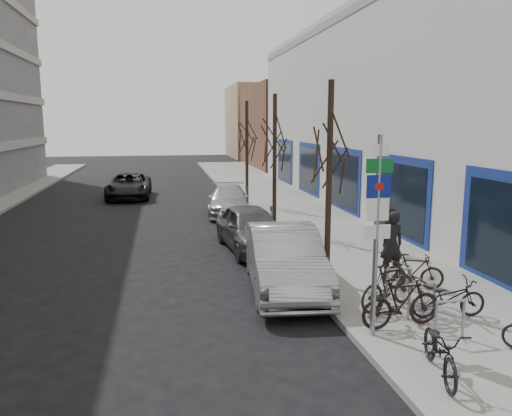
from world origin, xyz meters
name	(u,v)px	position (x,y,z in m)	size (l,w,h in m)	color
ground	(257,351)	(0.00, 0.00, 0.00)	(120.00, 120.00, 0.00)	black
sidewalk_east	(320,231)	(4.50, 10.00, 0.07)	(5.00, 70.00, 0.15)	slate
commercial_building	(505,112)	(17.00, 16.00, 5.00)	(20.00, 32.00, 10.00)	#B7B7B2
brick_building_far	(310,127)	(13.00, 40.00, 4.00)	(12.00, 14.00, 8.00)	brown
tan_building_far	(280,122)	(13.50, 55.00, 4.50)	(13.00, 12.00, 9.00)	#937A5B
highway_sign_pole	(377,224)	(2.40, -0.01, 2.46)	(0.55, 0.10, 4.20)	gray
bike_rack	(422,296)	(3.80, 0.60, 0.66)	(0.66, 2.26, 0.83)	gray
tree_near	(330,135)	(2.60, 3.50, 4.10)	(1.80, 1.80, 5.50)	black
tree_mid	(275,131)	(2.60, 10.00, 4.10)	(1.80, 1.80, 5.50)	black
tree_far	(247,129)	(2.60, 16.50, 4.10)	(1.80, 1.80, 5.50)	black
meter_front	(317,260)	(2.15, 3.00, 0.92)	(0.10, 0.08, 1.27)	gray
meter_mid	(271,219)	(2.15, 8.50, 0.92)	(0.10, 0.08, 1.27)	gray
meter_back	(246,197)	(2.15, 14.00, 0.92)	(0.10, 0.08, 1.27)	gray
bike_near_left	(441,346)	(2.84, -1.79, 0.69)	(0.54, 1.78, 1.09)	black
bike_near_right	(401,302)	(3.14, 0.24, 0.71)	(0.55, 1.85, 1.12)	black
bike_mid_curb	(449,295)	(4.43, 0.57, 0.67)	(0.51, 1.70, 1.04)	black
bike_mid_inner	(389,285)	(3.35, 1.29, 0.71)	(0.55, 1.84, 1.12)	black
bike_far_inner	(413,271)	(4.60, 2.48, 0.63)	(0.47, 1.57, 0.95)	black
parked_car_front	(284,259)	(1.40, 3.46, 0.84)	(1.78, 5.10, 1.68)	#A1A1A6
parked_car_mid	(251,228)	(1.27, 7.79, 0.78)	(1.84, 4.57, 1.56)	#4B4B50
parked_car_back	(229,200)	(1.40, 14.75, 0.68)	(1.92, 4.72, 1.37)	#AAABB0
lane_car	(129,186)	(-3.70, 21.14, 0.73)	(2.43, 5.27, 1.46)	black
pedestrian_near	(391,245)	(4.43, 3.45, 1.10)	(0.69, 0.45, 1.89)	black
pedestrian_far	(388,231)	(5.46, 5.84, 0.93)	(0.57, 0.39, 1.55)	black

